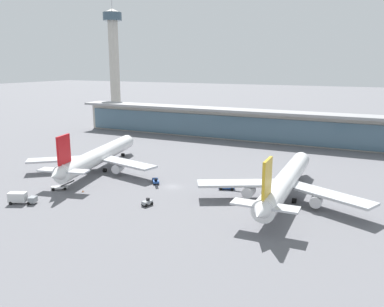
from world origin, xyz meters
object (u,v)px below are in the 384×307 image
object	(u,v)px
airliner_left_stand	(98,156)
service_truck_at_far_stand_white	(60,187)
service_truck_mid_apron_grey	(20,198)
control_tower	(114,56)
service_truck_near_nose_blue	(156,181)
safety_cone_alpha	(83,191)
service_truck_under_wing_grey	(147,202)
airliner_centre_stand	(285,182)
service_truck_on_taxiway_blue	(227,187)

from	to	relation	value
airliner_left_stand	service_truck_at_far_stand_white	xyz separation A→B (m)	(3.74, -22.55, -4.37)
service_truck_mid_apron_grey	control_tower	bearing A→B (deg)	117.61
service_truck_near_nose_blue	service_truck_mid_apron_grey	size ratio (longest dim) A/B	0.83
airliner_left_stand	service_truck_near_nose_blue	bearing A→B (deg)	-9.52
safety_cone_alpha	control_tower	bearing A→B (deg)	122.90
service_truck_near_nose_blue	safety_cone_alpha	world-z (taller)	service_truck_near_nose_blue
service_truck_mid_apron_grey	service_truck_under_wing_grey	bearing A→B (deg)	23.35
service_truck_near_nose_blue	service_truck_under_wing_grey	xyz separation A→B (m)	(8.43, -18.29, 0.07)
service_truck_under_wing_grey	service_truck_at_far_stand_white	world-z (taller)	service_truck_at_far_stand_white
service_truck_at_far_stand_white	safety_cone_alpha	xyz separation A→B (m)	(7.65, 1.17, -0.49)
service_truck_near_nose_blue	service_truck_at_far_stand_white	world-z (taller)	same
airliner_centre_stand	service_truck_under_wing_grey	bearing A→B (deg)	-147.04
airliner_left_stand	service_truck_near_nose_blue	distance (m)	26.71
service_truck_at_far_stand_white	service_truck_under_wing_grey	bearing A→B (deg)	-0.20
airliner_left_stand	service_truck_mid_apron_grey	xyz separation A→B (m)	(2.95, -36.24, -3.49)
service_truck_at_far_stand_white	service_truck_on_taxiway_blue	bearing A→B (deg)	26.09
airliner_left_stand	service_truck_mid_apron_grey	distance (m)	36.53
service_truck_on_taxiway_blue	safety_cone_alpha	xyz separation A→B (m)	(-37.29, -20.84, -0.49)
airliner_centre_stand	service_truck_at_far_stand_white	bearing A→B (deg)	-161.87
service_truck_near_nose_blue	service_truck_at_far_stand_white	xyz separation A→B (m)	(-22.25, -18.19, 0.00)
airliner_left_stand	airliner_centre_stand	xyz separation A→B (m)	(66.07, -2.13, 0.00)
service_truck_on_taxiway_blue	control_tower	world-z (taller)	control_tower
service_truck_under_wing_grey	safety_cone_alpha	xyz separation A→B (m)	(-23.04, 1.27, -0.56)
service_truck_under_wing_grey	control_tower	size ratio (longest dim) A/B	0.04
service_truck_under_wing_grey	safety_cone_alpha	world-z (taller)	service_truck_under_wing_grey
airliner_left_stand	service_truck_under_wing_grey	xyz separation A→B (m)	(34.42, -22.65, -4.30)
service_truck_on_taxiway_blue	safety_cone_alpha	bearing A→B (deg)	-150.80
service_truck_near_nose_blue	service_truck_at_far_stand_white	distance (m)	28.74
airliner_left_stand	control_tower	distance (m)	136.58
airliner_centre_stand	service_truck_under_wing_grey	distance (m)	37.96
airliner_centre_stand	airliner_left_stand	bearing A→B (deg)	178.15
airliner_left_stand	service_truck_under_wing_grey	bearing A→B (deg)	-33.35
service_truck_near_nose_blue	service_truck_on_taxiway_blue	xyz separation A→B (m)	(22.69, 3.82, 0.00)
airliner_left_stand	service_truck_on_taxiway_blue	distance (m)	48.88
service_truck_under_wing_grey	service_truck_mid_apron_grey	distance (m)	34.29
airliner_left_stand	service_truck_under_wing_grey	size ratio (longest dim) A/B	18.95
control_tower	service_truck_under_wing_grey	bearing A→B (deg)	-50.81
service_truck_near_nose_blue	service_truck_mid_apron_grey	bearing A→B (deg)	-125.86
control_tower	safety_cone_alpha	size ratio (longest dim) A/B	108.87
airliner_centre_stand	service_truck_near_nose_blue	size ratio (longest dim) A/B	9.80
service_truck_under_wing_grey	airliner_left_stand	bearing A→B (deg)	146.65
service_truck_under_wing_grey	service_truck_on_taxiway_blue	distance (m)	26.31
airliner_left_stand	safety_cone_alpha	size ratio (longest dim) A/B	87.27
service_truck_under_wing_grey	service_truck_at_far_stand_white	xyz separation A→B (m)	(-30.68, 0.11, -0.07)
control_tower	service_truck_mid_apron_grey	bearing A→B (deg)	-62.39
airliner_left_stand	safety_cone_alpha	distance (m)	24.70
airliner_left_stand	safety_cone_alpha	bearing A→B (deg)	-61.96
service_truck_mid_apron_grey	safety_cone_alpha	xyz separation A→B (m)	(8.43, 14.86, -1.37)
airliner_left_stand	service_truck_mid_apron_grey	size ratio (longest dim) A/B	8.03
service_truck_mid_apron_grey	airliner_left_stand	bearing A→B (deg)	94.66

